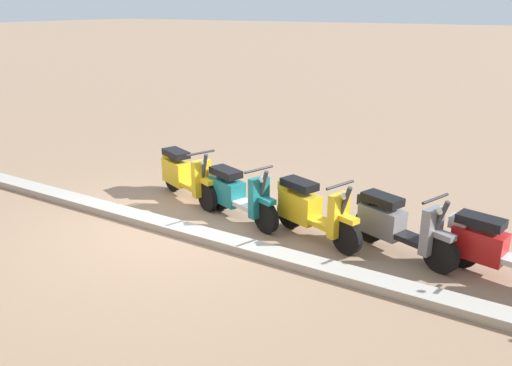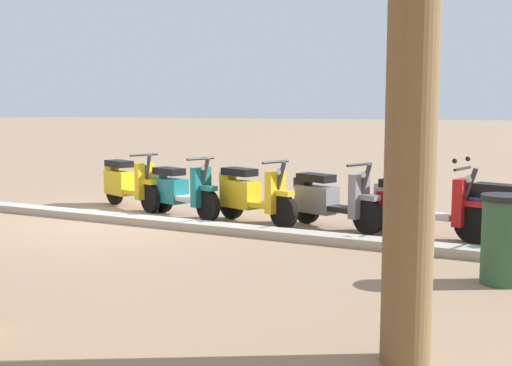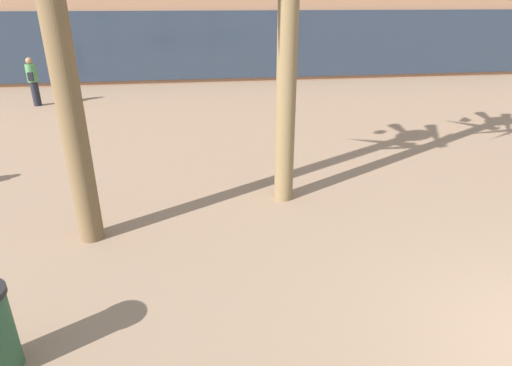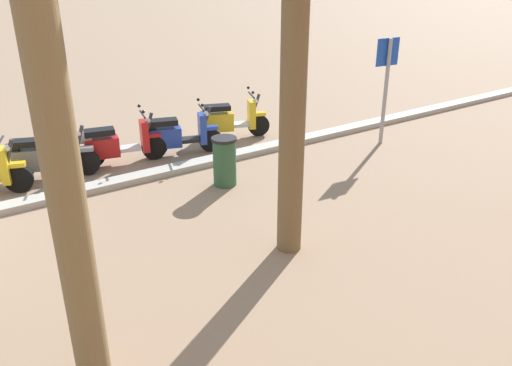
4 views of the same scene
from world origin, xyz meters
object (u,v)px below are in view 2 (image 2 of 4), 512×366
scooter_grey_mid_front (329,199)px  scooter_teal_second_in_line (179,190)px  litter_bin (503,239)px  scooter_red_last_in_row (420,206)px  scooter_yellow_mid_rear (251,194)px  scooter_yellow_mid_centre (127,183)px

scooter_grey_mid_front → scooter_teal_second_in_line: same height
scooter_teal_second_in_line → litter_bin: (-5.47, 2.10, 0.04)m
scooter_grey_mid_front → litter_bin: (-2.76, 2.21, 0.04)m
scooter_red_last_in_row → litter_bin: scooter_red_last_in_row is taller
scooter_yellow_mid_rear → litter_bin: (-4.05, 2.06, 0.02)m
scooter_grey_mid_front → scooter_yellow_mid_centre: size_ratio=0.98×
scooter_red_last_in_row → scooter_grey_mid_front: 1.41m
scooter_yellow_mid_centre → scooter_yellow_mid_rear: bearing=172.6°
scooter_grey_mid_front → scooter_yellow_mid_rear: same height
scooter_yellow_mid_centre → litter_bin: 7.26m
scooter_red_last_in_row → scooter_teal_second_in_line: (4.12, 0.07, -0.00)m
scooter_yellow_mid_centre → scooter_red_last_in_row: bearing=177.4°
scooter_teal_second_in_line → scooter_red_last_in_row: bearing=-179.0°
scooter_red_last_in_row → scooter_teal_second_in_line: scooter_red_last_in_row is taller
scooter_grey_mid_front → scooter_yellow_mid_rear: bearing=6.9°
scooter_yellow_mid_rear → scooter_yellow_mid_centre: (2.79, -0.36, -0.00)m
scooter_grey_mid_front → scooter_yellow_mid_rear: (1.30, 0.16, 0.02)m
scooter_yellow_mid_rear → scooter_teal_second_in_line: same height
scooter_yellow_mid_rear → scooter_teal_second_in_line: 1.41m
scooter_yellow_mid_rear → scooter_teal_second_in_line: size_ratio=0.97×
scooter_grey_mid_front → scooter_yellow_mid_rear: size_ratio=1.01×
scooter_red_last_in_row → scooter_yellow_mid_rear: size_ratio=1.07×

